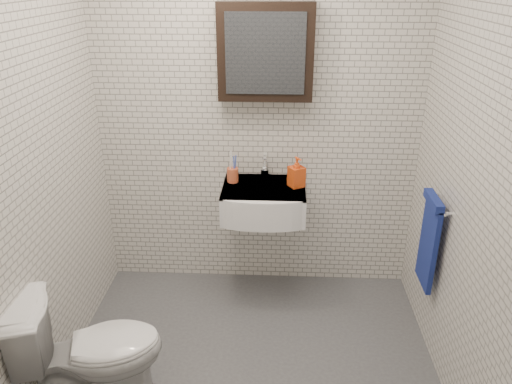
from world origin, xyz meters
TOP-DOWN VIEW (x-y plane):
  - ground at (0.00, 0.00)m, footprint 2.20×2.00m
  - room_shell at (0.00, 0.00)m, footprint 2.22×2.02m
  - washbasin at (0.05, 0.73)m, footprint 0.55×0.50m
  - faucet at (0.05, 0.93)m, footprint 0.06×0.20m
  - mirror_cabinet at (0.05, 0.93)m, footprint 0.60×0.15m
  - towel_rail at (1.04, 0.35)m, footprint 0.09×0.30m
  - toothbrush_cup at (-0.16, 0.85)m, footprint 0.10×0.10m
  - soap_bottle at (0.27, 0.79)m, footprint 0.13×0.13m
  - toilet at (-0.80, -0.29)m, footprint 0.80×0.60m

SIDE VIEW (x-z plane):
  - ground at x=0.00m, z-range 0.00..0.01m
  - toilet at x=-0.80m, z-range 0.00..0.72m
  - towel_rail at x=1.04m, z-range 0.43..1.01m
  - washbasin at x=0.05m, z-range 0.66..0.86m
  - toothbrush_cup at x=-0.16m, z-range 0.80..1.01m
  - faucet at x=0.05m, z-range 0.84..0.99m
  - soap_bottle at x=0.27m, z-range 0.85..1.05m
  - room_shell at x=0.00m, z-range 0.21..2.72m
  - mirror_cabinet at x=0.05m, z-range 1.40..2.00m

